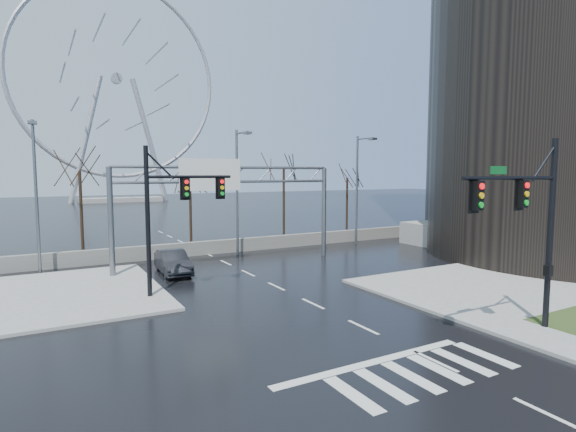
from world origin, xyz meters
TOP-DOWN VIEW (x-y plane):
  - ground at (0.00, 0.00)m, footprint 260.00×260.00m
  - sidewalk_right_ext at (10.00, 2.00)m, footprint 12.00×10.00m
  - sidewalk_far at (-11.00, 12.00)m, footprint 10.00×12.00m
  - tower_podium at (29.00, 8.00)m, footprint 22.00×18.00m
  - barrier_wall at (0.00, 20.00)m, footprint 52.00×0.50m
  - signal_mast_near at (5.14, -4.04)m, footprint 5.52×0.41m
  - signal_mast_far at (-5.87, 8.96)m, footprint 4.72×0.41m
  - sign_gantry at (-0.38, 14.96)m, footprint 16.36×0.40m
  - streetlight_left at (-12.00, 18.16)m, footprint 0.50×2.55m
  - streetlight_mid at (2.00, 18.16)m, footprint 0.50×2.55m
  - streetlight_right at (14.00, 18.16)m, footprint 0.50×2.55m
  - tree_left at (-9.00, 23.50)m, footprint 3.75×3.75m
  - tree_center at (0.00, 24.50)m, footprint 3.25×3.25m
  - tree_right at (9.00, 23.50)m, footprint 3.90×3.90m
  - tree_far_right at (17.00, 24.00)m, footprint 3.40×3.40m
  - ferris_wheel at (5.00, 95.00)m, footprint 45.00×6.00m
  - car at (-4.36, 14.30)m, footprint 1.81×4.73m

SIDE VIEW (x-z plane):
  - ground at x=0.00m, z-range 0.00..0.00m
  - sidewalk_right_ext at x=10.00m, z-range 0.00..0.15m
  - sidewalk_far at x=-11.00m, z-range 0.00..0.15m
  - barrier_wall at x=0.00m, z-range 0.00..1.10m
  - car at x=-4.36m, z-range 0.00..1.54m
  - tower_podium at x=29.00m, z-range 0.00..2.00m
  - signal_mast_far at x=-5.87m, z-range 0.83..8.83m
  - signal_mast_near at x=5.14m, z-range 0.87..8.87m
  - tree_center at x=0.00m, z-range 1.92..8.42m
  - sign_gantry at x=-0.38m, z-range 1.38..8.98m
  - tree_far_right at x=17.00m, z-range 2.01..8.81m
  - streetlight_left at x=-12.00m, z-range 0.89..10.89m
  - streetlight_mid at x=2.00m, z-range 0.89..10.89m
  - streetlight_right at x=14.00m, z-range 0.89..10.89m
  - tree_left at x=-9.00m, z-range 2.23..9.73m
  - tree_right at x=9.00m, z-range 2.32..10.12m
  - ferris_wheel at x=5.00m, z-range 0.68..51.59m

